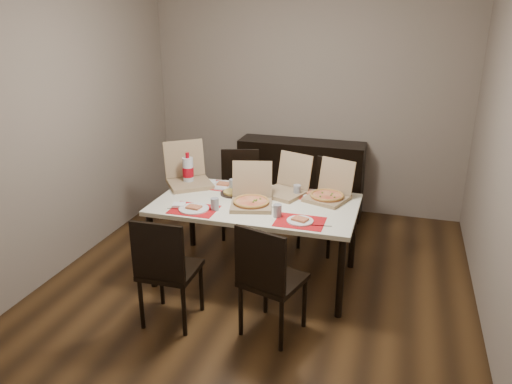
# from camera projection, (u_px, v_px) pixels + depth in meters

# --- Properties ---
(ground) EXTENTS (3.80, 4.00, 0.02)m
(ground) POSITION_uv_depth(u_px,v_px,m) (260.00, 282.00, 4.66)
(ground) COLOR #462C15
(ground) RESTS_ON ground
(room_walls) EXTENTS (3.84, 4.02, 2.62)m
(room_walls) POSITION_uv_depth(u_px,v_px,m) (274.00, 87.00, 4.45)
(room_walls) COLOR gray
(room_walls) RESTS_ON ground
(sideboard) EXTENTS (1.50, 0.40, 0.90)m
(sideboard) POSITION_uv_depth(u_px,v_px,m) (301.00, 177.00, 6.10)
(sideboard) COLOR black
(sideboard) RESTS_ON ground
(dining_table) EXTENTS (1.80, 1.00, 0.75)m
(dining_table) POSITION_uv_depth(u_px,v_px,m) (256.00, 209.00, 4.51)
(dining_table) COLOR #ECE5C7
(dining_table) RESTS_ON ground
(chair_near_left) EXTENTS (0.43, 0.43, 0.93)m
(chair_near_left) POSITION_uv_depth(u_px,v_px,m) (166.00, 267.00, 3.85)
(chair_near_left) COLOR black
(chair_near_left) RESTS_ON ground
(chair_near_right) EXTENTS (0.52, 0.52, 0.93)m
(chair_near_right) POSITION_uv_depth(u_px,v_px,m) (268.00, 277.00, 3.71)
(chair_near_right) COLOR black
(chair_near_right) RESTS_ON ground
(chair_far_left) EXTENTS (0.52, 0.52, 0.93)m
(chair_far_left) POSITION_uv_depth(u_px,v_px,m) (240.00, 189.00, 5.53)
(chair_far_left) COLOR black
(chair_far_left) RESTS_ON ground
(chair_far_right) EXTENTS (0.54, 0.54, 0.93)m
(chair_far_right) POSITION_uv_depth(u_px,v_px,m) (327.00, 200.00, 5.20)
(chair_far_right) COLOR black
(chair_far_right) RESTS_ON ground
(setting_near_left) EXTENTS (0.45, 0.30, 0.11)m
(setting_near_left) POSITION_uv_depth(u_px,v_px,m) (197.00, 207.00, 4.32)
(setting_near_left) COLOR red
(setting_near_left) RESTS_ON dining_table
(setting_near_right) EXTENTS (0.51, 0.30, 0.11)m
(setting_near_right) POSITION_uv_depth(u_px,v_px,m) (293.00, 218.00, 4.10)
(setting_near_right) COLOR red
(setting_near_right) RESTS_ON dining_table
(setting_far_left) EXTENTS (0.46, 0.30, 0.11)m
(setting_far_left) POSITION_uv_depth(u_px,v_px,m) (224.00, 185.00, 4.87)
(setting_far_left) COLOR red
(setting_far_left) RESTS_ON dining_table
(setting_far_right) EXTENTS (0.47, 0.30, 0.11)m
(setting_far_right) POSITION_uv_depth(u_px,v_px,m) (308.00, 193.00, 4.64)
(setting_far_right) COLOR red
(setting_far_right) RESTS_ON dining_table
(napkin_loose) EXTENTS (0.16, 0.16, 0.02)m
(napkin_loose) POSITION_uv_depth(u_px,v_px,m) (265.00, 205.00, 4.39)
(napkin_loose) COLOR white
(napkin_loose) RESTS_ON dining_table
(pizza_box_center) EXTENTS (0.44, 0.47, 0.36)m
(pizza_box_center) POSITION_uv_depth(u_px,v_px,m) (251.00, 199.00, 4.40)
(pizza_box_center) COLOR #917653
(pizza_box_center) RESTS_ON dining_table
(pizza_box_right) EXTENTS (0.45, 0.47, 0.34)m
(pizza_box_right) POSITION_uv_depth(u_px,v_px,m) (329.00, 194.00, 4.54)
(pizza_box_right) COLOR #917653
(pizza_box_right) RESTS_ON dining_table
(pizza_box_left) EXTENTS (0.59, 0.60, 0.40)m
(pizza_box_left) POSITION_uv_depth(u_px,v_px,m) (189.00, 178.00, 4.93)
(pizza_box_left) COLOR #917653
(pizza_box_left) RESTS_ON dining_table
(pizza_box_extra) EXTENTS (0.47, 0.50, 0.36)m
(pizza_box_extra) POSITION_uv_depth(u_px,v_px,m) (287.00, 188.00, 4.68)
(pizza_box_extra) COLOR #917653
(pizza_box_extra) RESTS_ON dining_table
(faina_plate) EXTENTS (0.25, 0.25, 0.03)m
(faina_plate) POSITION_uv_depth(u_px,v_px,m) (234.00, 193.00, 4.68)
(faina_plate) COLOR black
(faina_plate) RESTS_ON dining_table
(dip_bowl) EXTENTS (0.12, 0.12, 0.03)m
(dip_bowl) POSITION_uv_depth(u_px,v_px,m) (272.00, 196.00, 4.60)
(dip_bowl) COLOR white
(dip_bowl) RESTS_ON dining_table
(soda_bottle) EXTENTS (0.11, 0.11, 0.33)m
(soda_bottle) POSITION_uv_depth(u_px,v_px,m) (188.00, 171.00, 4.89)
(soda_bottle) COLOR silver
(soda_bottle) RESTS_ON dining_table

